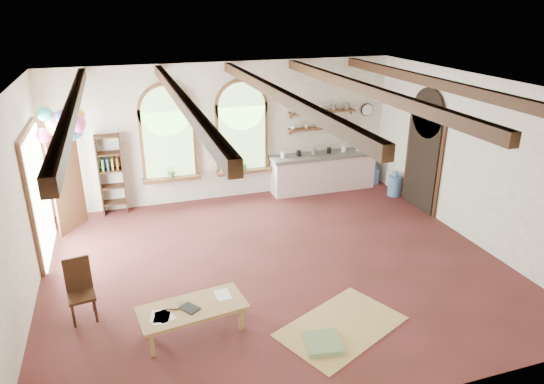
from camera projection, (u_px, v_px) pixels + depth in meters
name	position (u px, v px, depth m)	size (l,w,h in m)	color
floor	(276.00, 265.00, 8.77)	(8.00, 8.00, 0.00)	maroon
ceiling_beams	(276.00, 93.00, 7.63)	(6.20, 6.80, 0.18)	#3E2113
window_left	(168.00, 136.00, 10.80)	(1.30, 0.28, 2.20)	brown
window_right	(242.00, 131.00, 11.28)	(1.30, 0.28, 2.20)	brown
left_doorway	(39.00, 196.00, 8.81)	(0.10, 1.90, 2.50)	brown
right_doorway	(422.00, 162.00, 10.82)	(0.10, 1.30, 2.40)	black
kitchen_counter	(323.00, 172.00, 12.08)	(2.68, 0.62, 0.94)	beige
wall_shelf_lower	(322.00, 128.00, 11.85)	(1.70, 0.24, 0.04)	brown
wall_shelf_upper	(322.00, 112.00, 11.70)	(1.70, 0.24, 0.04)	brown
wall_clock	(367.00, 110.00, 12.14)	(0.32, 0.32, 0.04)	black
bookshelf	(111.00, 175.00, 10.60)	(0.53, 0.32, 1.80)	#3E2113
coffee_table	(192.00, 310.00, 6.86)	(1.59, 0.89, 0.43)	#A47A4B
side_chair	(83.00, 302.00, 7.21)	(0.43, 0.43, 0.96)	#3E2113
floor_mat	(341.00, 327.00, 7.10)	(1.81, 1.12, 0.02)	tan
floor_cushion	(323.00, 343.00, 6.70)	(0.50, 0.50, 0.09)	gray
water_jug_a	(374.00, 175.00, 12.59)	(0.27, 0.27, 0.53)	#517AAF
water_jug_b	(395.00, 185.00, 11.80)	(0.32, 0.32, 0.63)	#517AAF
balloon_cluster	(63.00, 124.00, 8.97)	(0.89, 0.96, 1.16)	white
table_book	(167.00, 305.00, 6.87)	(0.18, 0.26, 0.02)	olive
tablet	(190.00, 308.00, 6.81)	(0.19, 0.28, 0.01)	black
potted_plant_left	(171.00, 171.00, 10.99)	(0.27, 0.23, 0.30)	#598C4C
potted_plant_right	(244.00, 164.00, 11.48)	(0.27, 0.23, 0.30)	#598C4C
shelf_cup_a	(293.00, 127.00, 11.61)	(0.12, 0.10, 0.10)	white
shelf_cup_b	(306.00, 126.00, 11.71)	(0.10, 0.10, 0.09)	beige
shelf_bowl_a	(320.00, 126.00, 11.81)	(0.22, 0.22, 0.05)	beige
shelf_bowl_b	(333.00, 125.00, 11.91)	(0.20, 0.20, 0.06)	#8C664C
shelf_vase	(346.00, 121.00, 11.99)	(0.18, 0.18, 0.19)	slate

